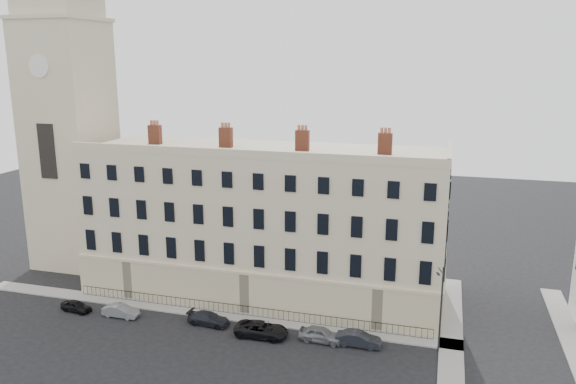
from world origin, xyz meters
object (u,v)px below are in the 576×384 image
(car_b, at_px, (121,311))
(car_a, at_px, (76,306))
(car_c, at_px, (209,319))
(car_f, at_px, (358,339))
(car_e, at_px, (321,334))
(car_d, at_px, (262,329))
(streetlamp, at_px, (441,306))

(car_b, bearing_deg, car_a, 92.32)
(car_a, xyz_separation_m, car_b, (4.79, 0.17, 0.05))
(car_c, xyz_separation_m, car_f, (13.80, -0.16, 0.05))
(car_b, bearing_deg, car_e, -88.19)
(car_b, distance_m, car_e, 19.20)
(car_b, relative_size, car_d, 0.75)
(car_a, relative_size, car_b, 0.89)
(car_e, height_order, car_f, car_e)
(car_e, distance_m, streetlamp, 10.37)
(car_a, height_order, streetlamp, streetlamp)
(car_d, height_order, car_e, car_e)
(streetlamp, bearing_deg, car_f, 168.85)
(car_c, xyz_separation_m, car_d, (5.38, -0.82, 0.08))
(car_f, bearing_deg, car_b, 90.79)
(car_c, relative_size, streetlamp, 0.53)
(car_b, height_order, car_d, car_d)
(car_c, height_order, car_d, car_d)
(streetlamp, bearing_deg, car_a, 164.90)
(car_a, bearing_deg, car_c, -78.02)
(car_f, distance_m, streetlamp, 7.42)
(car_c, bearing_deg, car_b, 98.71)
(car_a, height_order, car_f, car_f)
(car_b, height_order, car_e, car_e)
(car_e, height_order, streetlamp, streetlamp)
(car_b, xyz_separation_m, streetlamp, (28.92, 1.38, 3.55))
(car_a, distance_m, car_e, 23.99)
(car_b, bearing_deg, car_c, -84.52)
(car_c, bearing_deg, car_d, -95.14)
(car_d, bearing_deg, car_a, 89.09)
(car_e, bearing_deg, car_f, -85.21)
(car_e, distance_m, car_f, 3.23)
(car_a, height_order, car_e, car_e)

